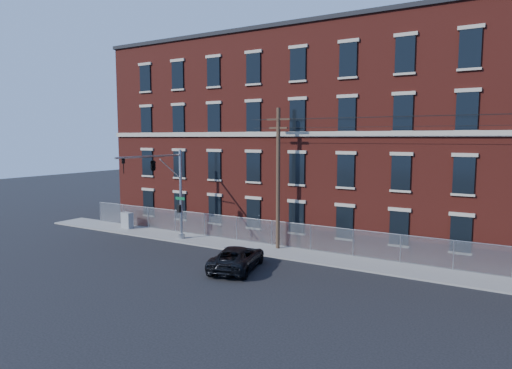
{
  "coord_description": "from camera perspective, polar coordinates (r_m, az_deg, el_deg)",
  "views": [
    {
      "loc": [
        16.41,
        -22.09,
        8.06
      ],
      "look_at": [
        1.12,
        4.0,
        4.83
      ],
      "focal_mm": 31.01,
      "sensor_mm": 36.0,
      "label": 1
    }
  ],
  "objects": [
    {
      "name": "ground",
      "position": [
        28.68,
        -6.08,
        -10.27
      ],
      "size": [
        140.0,
        140.0,
        0.0
      ],
      "primitive_type": "plane",
      "color": "black",
      "rests_on": "ground"
    },
    {
      "name": "utility_pole_near",
      "position": [
        31.34,
        2.87,
        1.1
      ],
      "size": [
        1.8,
        0.28,
        10.0
      ],
      "color": "#4C3626",
      "rests_on": "ground"
    },
    {
      "name": "utility_cabinet",
      "position": [
        40.56,
        -16.28,
        -4.45
      ],
      "size": [
        1.17,
        0.7,
        1.38
      ],
      "primitive_type": "cube",
      "rotation": [
        0.0,
        0.0,
        -0.13
      ],
      "color": "gray",
      "rests_on": "sidewalk"
    },
    {
      "name": "mill_building",
      "position": [
        36.29,
        23.52,
        5.73
      ],
      "size": [
        55.3,
        14.32,
        16.3
      ],
      "color": "#5F1C14",
      "rests_on": "ground"
    },
    {
      "name": "pickup_truck",
      "position": [
        27.47,
        -2.45,
        -9.41
      ],
      "size": [
        3.6,
        5.62,
        1.44
      ],
      "primitive_type": "imported",
      "rotation": [
        0.0,
        0.0,
        3.39
      ],
      "color": "black",
      "rests_on": "ground"
    },
    {
      "name": "traffic_signal_mast",
      "position": [
        33.15,
        -12.3,
        1.33
      ],
      "size": [
        0.9,
        6.75,
        7.0
      ],
      "color": "#9EA0A5",
      "rests_on": "ground"
    },
    {
      "name": "chain_link_fence",
      "position": [
        29.57,
        21.12,
        -8.02
      ],
      "size": [
        59.06,
        0.06,
        1.85
      ],
      "color": "#A5A8AD",
      "rests_on": "ground"
    },
    {
      "name": "sidewalk",
      "position": [
        28.59,
        20.61,
        -10.55
      ],
      "size": [
        65.0,
        3.0,
        0.12
      ],
      "primitive_type": "cube",
      "color": "gray",
      "rests_on": "ground"
    }
  ]
}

